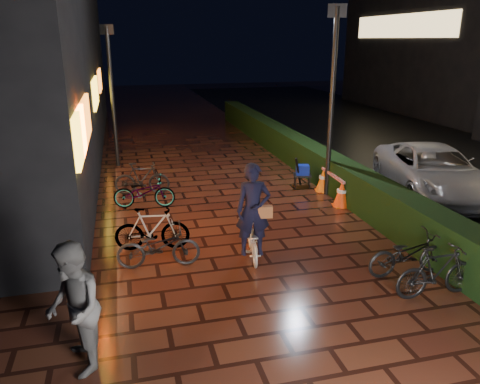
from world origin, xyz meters
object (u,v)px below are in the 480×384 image
object	(u,v)px
bystander_person	(74,309)
van	(433,171)
cart_assembly	(302,171)
traffic_barrier	(332,186)
cyclist	(253,224)

from	to	relation	value
bystander_person	van	world-z (taller)	bystander_person
van	cart_assembly	size ratio (longest dim) A/B	4.97
van	traffic_barrier	bearing A→B (deg)	-172.20
traffic_barrier	cart_assembly	size ratio (longest dim) A/B	1.79
bystander_person	traffic_barrier	size ratio (longest dim) A/B	1.04
van	traffic_barrier	xyz separation A→B (m)	(-2.96, 0.34, -0.34)
bystander_person	traffic_barrier	distance (m)	8.64
van	cart_assembly	distance (m)	3.73
bystander_person	cart_assembly	xyz separation A→B (m)	(5.96, 6.96, -0.42)
traffic_barrier	cyclist	bearing A→B (deg)	-135.89
van	cyclist	distance (m)	6.75
van	traffic_barrier	distance (m)	2.99
cyclist	van	bearing A→B (deg)	24.19
cyclist	cart_assembly	world-z (taller)	cyclist
bystander_person	van	xyz separation A→B (m)	(9.36, 5.44, -0.24)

